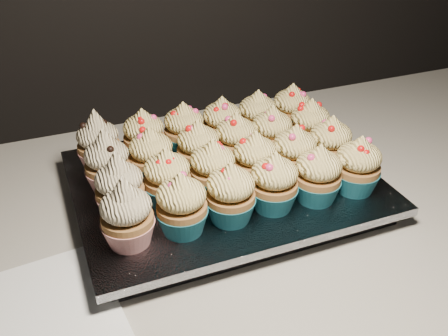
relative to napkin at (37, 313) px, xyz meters
The scene contains 28 objects.
worktop 0.30m from the napkin, 24.75° to the left, with size 2.44×0.64×0.04m, color beige.
napkin is the anchor object (origin of this frame).
baking_tray 0.30m from the napkin, 25.53° to the left, with size 0.39×0.30×0.02m, color black.
foil_lining 0.30m from the napkin, 25.53° to the left, with size 0.42×0.33×0.01m, color silver.
cupcake_0 0.14m from the napkin, 19.29° to the left, with size 0.06×0.06×0.10m.
cupcake_1 0.20m from the napkin, 11.81° to the left, with size 0.06×0.06×0.08m.
cupcake_2 0.26m from the napkin, ahead, with size 0.06×0.06×0.08m.
cupcake_3 0.32m from the napkin, ahead, with size 0.06×0.06×0.08m.
cupcake_4 0.37m from the napkin, ahead, with size 0.06×0.06×0.08m.
cupcake_5 0.44m from the napkin, ahead, with size 0.06×0.06×0.08m.
cupcake_6 0.17m from the napkin, 39.68° to the left, with size 0.06×0.06×0.10m.
cupcake_7 0.22m from the napkin, 28.95° to the left, with size 0.06×0.06×0.08m.
cupcake_8 0.27m from the napkin, 22.10° to the left, with size 0.06×0.06×0.08m.
cupcake_9 0.33m from the napkin, 17.89° to the left, with size 0.06×0.06×0.08m.
cupcake_10 0.38m from the napkin, 14.72° to the left, with size 0.06×0.06×0.08m.
cupcake_11 0.44m from the napkin, 13.28° to the left, with size 0.06×0.06×0.08m.
cupcake_12 0.22m from the napkin, 54.65° to the left, with size 0.06×0.06×0.10m.
cupcake_13 0.25m from the napkin, 42.64° to the left, with size 0.06×0.06×0.08m.
cupcake_14 0.30m from the napkin, 32.96° to the left, with size 0.06×0.06×0.08m.
cupcake_15 0.35m from the napkin, 28.06° to the left, with size 0.06×0.06×0.08m.
cupcake_16 0.40m from the napkin, 24.11° to the left, with size 0.06×0.06×0.08m.
cupcake_17 0.46m from the napkin, 20.74° to the left, with size 0.06×0.06×0.08m.
cupcake_18 0.26m from the napkin, 62.83° to the left, with size 0.06×0.06×0.10m.
cupcake_19 0.30m from the napkin, 50.83° to the left, with size 0.06×0.06×0.08m.
cupcake_20 0.34m from the napkin, 42.39° to the left, with size 0.06×0.06×0.08m.
cupcake_21 0.38m from the napkin, 35.77° to the left, with size 0.06×0.06×0.08m.
cupcake_22 0.44m from the napkin, 31.19° to the left, with size 0.06×0.06×0.08m.
cupcake_23 0.49m from the napkin, 27.59° to the left, with size 0.06×0.06×0.08m.
Camera 1 is at (-0.22, 1.15, 1.32)m, focal length 40.00 mm.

